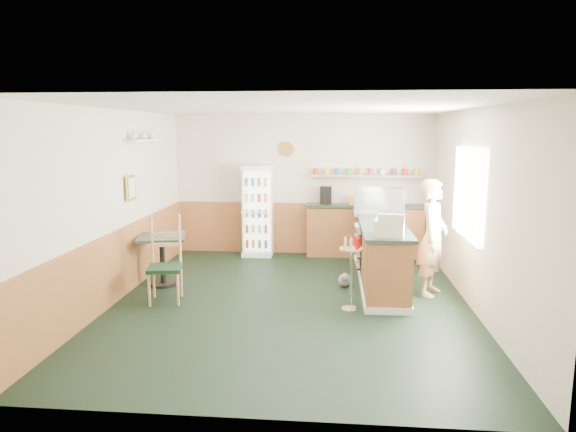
# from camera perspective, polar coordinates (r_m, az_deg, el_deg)

# --- Properties ---
(ground) EXTENTS (6.00, 6.00, 0.00)m
(ground) POSITION_cam_1_polar(r_m,az_deg,el_deg) (7.38, 0.18, -9.53)
(ground) COLOR black
(ground) RESTS_ON ground
(room_envelope) EXTENTS (5.04, 6.02, 2.72)m
(room_envelope) POSITION_cam_1_polar(r_m,az_deg,el_deg) (7.77, -1.01, 2.99)
(room_envelope) COLOR beige
(room_envelope) RESTS_ON ground
(service_counter) EXTENTS (0.68, 3.01, 1.01)m
(service_counter) POSITION_cam_1_polar(r_m,az_deg,el_deg) (8.29, 10.20, -4.22)
(service_counter) COLOR #AD6338
(service_counter) RESTS_ON ground
(back_counter) EXTENTS (2.24, 0.42, 1.69)m
(back_counter) POSITION_cam_1_polar(r_m,az_deg,el_deg) (9.94, 8.44, -1.34)
(back_counter) COLOR #AD6338
(back_counter) RESTS_ON ground
(drinks_fridge) EXTENTS (0.58, 0.51, 1.75)m
(drinks_fridge) POSITION_cam_1_polar(r_m,az_deg,el_deg) (9.91, -3.36, 0.60)
(drinks_fridge) COLOR white
(drinks_fridge) RESTS_ON ground
(display_case) EXTENTS (0.82, 0.43, 0.47)m
(display_case) POSITION_cam_1_polar(r_m,az_deg,el_deg) (8.64, 10.07, 1.62)
(display_case) COLOR silver
(display_case) RESTS_ON service_counter
(cash_register) EXTENTS (0.44, 0.46, 0.22)m
(cash_register) POSITION_cam_1_polar(r_m,az_deg,el_deg) (6.99, 11.20, -1.28)
(cash_register) COLOR beige
(cash_register) RESTS_ON service_counter
(shopkeeper) EXTENTS (0.60, 0.68, 1.71)m
(shopkeeper) POSITION_cam_1_polar(r_m,az_deg,el_deg) (7.78, 15.78, -2.34)
(shopkeeper) COLOR tan
(shopkeeper) RESTS_ON ground
(condiment_stand) EXTENTS (0.32, 0.32, 1.00)m
(condiment_stand) POSITION_cam_1_polar(r_m,az_deg,el_deg) (6.95, 7.03, -5.16)
(condiment_stand) COLOR silver
(condiment_stand) RESTS_ON ground
(newspaper_rack) EXTENTS (0.09, 0.43, 0.69)m
(newspaper_rack) POSITION_cam_1_polar(r_m,az_deg,el_deg) (8.29, 7.74, -3.34)
(newspaper_rack) COLOR black
(newspaper_rack) RESTS_ON ground
(cafe_table) EXTENTS (0.87, 0.87, 0.79)m
(cafe_table) POSITION_cam_1_polar(r_m,az_deg,el_deg) (8.24, -13.81, -3.74)
(cafe_table) COLOR black
(cafe_table) RESTS_ON ground
(cafe_chair) EXTENTS (0.53, 0.53, 1.22)m
(cafe_chair) POSITION_cam_1_polar(r_m,az_deg,el_deg) (7.51, -13.32, -4.36)
(cafe_chair) COLOR black
(cafe_chair) RESTS_ON ground
(dog_doorstop) EXTENTS (0.20, 0.26, 0.24)m
(dog_doorstop) POSITION_cam_1_polar(r_m,az_deg,el_deg) (8.07, 6.29, -7.05)
(dog_doorstop) COLOR gray
(dog_doorstop) RESTS_ON ground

